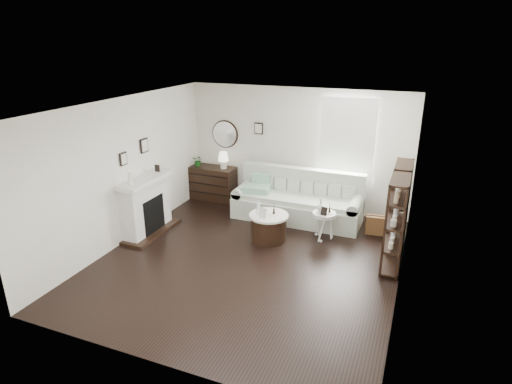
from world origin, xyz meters
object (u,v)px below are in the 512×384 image
at_px(dresser, 211,183).
at_px(pedestal_table, 324,215).
at_px(sofa, 298,203).
at_px(drum_table, 269,227).

height_order(dresser, pedestal_table, dresser).
bearing_deg(pedestal_table, sofa, 133.69).
relative_size(drum_table, pedestal_table, 1.37).
bearing_deg(sofa, drum_table, -100.65).
relative_size(sofa, drum_table, 3.60).
bearing_deg(drum_table, pedestal_table, 23.04).
bearing_deg(drum_table, dresser, 142.47).
relative_size(sofa, dresser, 2.27).
height_order(drum_table, pedestal_table, pedestal_table).
distance_m(sofa, drum_table, 1.22).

